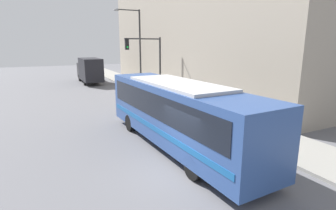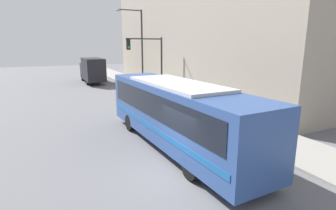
% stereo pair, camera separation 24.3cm
% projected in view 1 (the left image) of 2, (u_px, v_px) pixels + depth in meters
% --- Properties ---
extents(ground_plane, '(120.00, 120.00, 0.00)m').
position_uv_depth(ground_plane, '(178.00, 173.00, 10.24)').
color(ground_plane, slate).
extents(sidewalk, '(3.37, 70.00, 0.15)m').
position_uv_depth(sidewalk, '(143.00, 87.00, 30.37)').
color(sidewalk, gray).
rests_on(sidewalk, ground_plane).
extents(building_facade, '(6.00, 33.81, 12.77)m').
position_uv_depth(building_facade, '(188.00, 31.00, 29.14)').
color(building_facade, '#9E9384').
rests_on(building_facade, ground_plane).
extents(city_bus, '(3.03, 11.23, 3.21)m').
position_uv_depth(city_bus, '(177.00, 110.00, 12.50)').
color(city_bus, '#2D4C8C').
rests_on(city_bus, ground_plane).
extents(delivery_truck, '(2.23, 7.46, 3.24)m').
position_uv_depth(delivery_truck, '(89.00, 70.00, 34.09)').
color(delivery_truck, black).
rests_on(delivery_truck, ground_plane).
extents(fire_hydrant, '(0.21, 0.28, 0.66)m').
position_uv_depth(fire_hydrant, '(241.00, 128.00, 14.27)').
color(fire_hydrant, '#999999').
rests_on(fire_hydrant, sidewalk).
extents(traffic_light_pole, '(3.28, 0.35, 5.40)m').
position_uv_depth(traffic_light_pole, '(148.00, 57.00, 22.62)').
color(traffic_light_pole, '#2D2D2D').
rests_on(traffic_light_pole, sidewalk).
extents(street_lamp, '(2.77, 0.28, 8.27)m').
position_uv_depth(street_lamp, '(137.00, 44.00, 27.35)').
color(street_lamp, '#2D2D2D').
rests_on(street_lamp, sidewalk).
extents(pedestrian_near_corner, '(0.34, 0.34, 1.84)m').
position_uv_depth(pedestrian_near_corner, '(187.00, 90.00, 22.65)').
color(pedestrian_near_corner, slate).
rests_on(pedestrian_near_corner, sidewalk).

